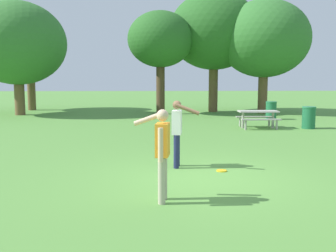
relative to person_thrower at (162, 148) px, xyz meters
The scene contains 12 objects.
ground_plane 2.10m from the person_thrower, 61.25° to the left, with size 120.00×120.00×0.00m, color #568E3D.
person_thrower is the anchor object (origin of this frame).
person_catcher 2.69m from the person_thrower, 80.51° to the left, with size 0.66×0.69×1.64m.
frisbee 2.80m from the person_thrower, 56.27° to the left, with size 0.25×0.25×0.03m, color yellow.
picnic_table_near 10.96m from the person_thrower, 65.92° to the left, with size 1.74×1.46×0.77m.
trash_can_beside_table 11.83m from the person_thrower, 55.80° to the left, with size 0.59×0.59×0.96m.
trash_can_further_along 14.93m from the person_thrower, 65.59° to the left, with size 0.59×0.59×0.96m.
tree_tall_left 22.35m from the person_thrower, 112.72° to the left, with size 4.50×4.50×6.42m.
tree_broad_center 18.87m from the person_thrower, 115.87° to the left, with size 5.74×5.74×6.68m.
tree_far_right 17.39m from the person_thrower, 88.88° to the left, with size 3.97×3.97×6.22m.
tree_slender_mid 19.41m from the person_thrower, 78.35° to the left, with size 5.82×5.82×7.68m.
tree_back_left 18.95m from the person_thrower, 68.66° to the left, with size 5.59×5.59×6.99m.
Camera 1 is at (-1.05, -8.22, 2.16)m, focal length 41.04 mm.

